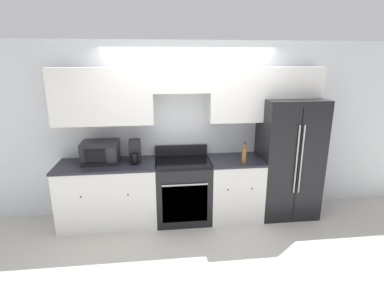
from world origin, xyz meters
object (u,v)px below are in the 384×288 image
bottle (244,155)px  oven_range (183,190)px  microwave (101,152)px  refrigerator (287,157)px

bottle → oven_range: bearing=166.5°
microwave → bottle: size_ratio=1.60×
microwave → bottle: bearing=-7.7°
oven_range → microwave: bearing=176.6°
refrigerator → bottle: size_ratio=5.74×
oven_range → refrigerator: (1.60, 0.05, 0.43)m
oven_range → microwave: (-1.16, 0.07, 0.61)m
refrigerator → microwave: size_ratio=3.58×
refrigerator → bottle: 0.81m
oven_range → bottle: bearing=-13.5°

